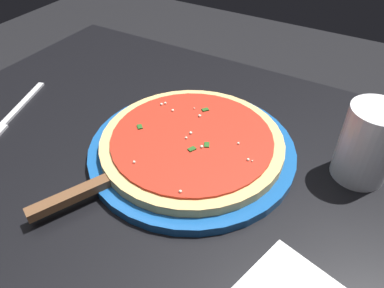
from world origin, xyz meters
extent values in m
cube|color=black|center=(-0.41, 0.28, 0.36)|extent=(0.06, 0.06, 0.72)
cube|color=black|center=(0.41, 0.28, 0.36)|extent=(0.06, 0.06, 0.72)
cube|color=black|center=(0.00, 0.00, 0.74)|extent=(0.95, 0.70, 0.03)
cylinder|color=#195199|center=(0.04, 0.02, 0.76)|extent=(0.34, 0.34, 0.02)
cylinder|color=#DBB26B|center=(0.04, 0.02, 0.77)|extent=(0.30, 0.30, 0.02)
cylinder|color=red|center=(0.04, 0.02, 0.78)|extent=(0.26, 0.26, 0.00)
sphere|color=#EFEACC|center=(-0.05, 0.07, 0.79)|extent=(0.00, 0.00, 0.00)
sphere|color=#EFEACC|center=(-0.02, 0.06, 0.79)|extent=(0.00, 0.00, 0.00)
sphere|color=#EFEACC|center=(0.09, -0.10, 0.79)|extent=(0.00, 0.00, 0.00)
sphere|color=#EFEACC|center=(0.12, 0.04, 0.79)|extent=(0.00, 0.00, 0.00)
sphere|color=#EFEACC|center=(0.04, 0.01, 0.79)|extent=(0.00, 0.00, 0.00)
sphere|color=#EFEACC|center=(0.03, 0.07, 0.79)|extent=(0.01, 0.01, 0.01)
sphere|color=#EFEACC|center=(0.01, 0.09, 0.79)|extent=(0.00, 0.00, 0.00)
sphere|color=#EFEACC|center=(0.04, 0.02, 0.79)|extent=(0.01, 0.01, 0.01)
sphere|color=#EFEACC|center=(0.00, -0.08, 0.79)|extent=(0.00, 0.00, 0.00)
sphere|color=#EFEACC|center=(-0.05, 0.07, 0.79)|extent=(0.01, 0.01, 0.01)
sphere|color=#EFEACC|center=(0.15, 0.01, 0.79)|extent=(0.00, 0.00, 0.00)
sphere|color=#EFEACC|center=(0.07, 0.00, 0.79)|extent=(0.01, 0.01, 0.01)
sphere|color=#EFEACC|center=(0.15, 0.01, 0.79)|extent=(0.00, 0.00, 0.00)
cube|color=#23561E|center=(0.07, 0.01, 0.79)|extent=(0.01, 0.01, 0.00)
cube|color=#23561E|center=(0.06, -0.01, 0.79)|extent=(0.01, 0.01, 0.00)
cube|color=#23561E|center=(0.03, 0.09, 0.79)|extent=(0.01, 0.01, 0.00)
cube|color=#23561E|center=(-0.05, -0.01, 0.79)|extent=(0.01, 0.01, 0.00)
cube|color=silver|center=(0.00, -0.07, 0.77)|extent=(0.10, 0.11, 0.00)
cube|color=brown|center=(-0.04, -0.17, 0.77)|extent=(0.07, 0.13, 0.01)
cylinder|color=silver|center=(0.29, 0.10, 0.81)|extent=(0.08, 0.08, 0.12)
cube|color=silver|center=(-0.32, -0.03, 0.75)|extent=(0.06, 0.14, 0.00)
camera|label=1|loc=(0.28, -0.39, 1.16)|focal=34.71mm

